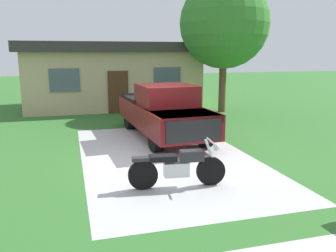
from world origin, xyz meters
name	(u,v)px	position (x,y,z in m)	size (l,w,h in m)	color
ground_plane	(166,156)	(0.00, 0.00, 0.00)	(80.00, 80.00, 0.00)	#346F2D
driveway_pad	(166,156)	(0.00, 0.00, 0.00)	(4.79, 8.45, 0.01)	silver
motorcycle	(178,167)	(-0.36, -2.37, 0.47)	(2.21, 0.70, 1.09)	black
pickup_truck	(162,110)	(0.55, 2.48, 0.95)	(2.35, 5.73, 1.90)	black
shade_tree	(224,24)	(4.87, 6.95, 4.35)	(4.38, 4.38, 6.56)	brown
neighbor_house	(112,74)	(-0.29, 10.42, 1.79)	(9.60, 5.60, 3.50)	tan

